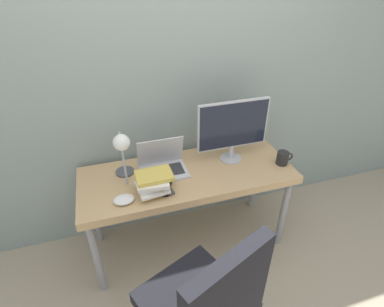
% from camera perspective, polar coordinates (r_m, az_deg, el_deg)
% --- Properties ---
extents(ground_plane, '(12.00, 12.00, 0.00)m').
position_cam_1_polar(ground_plane, '(2.54, 1.44, -21.16)').
color(ground_plane, tan).
extents(wall_back, '(8.00, 0.05, 2.60)m').
position_cam_1_polar(wall_back, '(2.27, -3.72, 13.44)').
color(wall_back, gray).
rests_on(wall_back, ground_plane).
extents(desk, '(1.57, 0.61, 0.73)m').
position_cam_1_polar(desk, '(2.26, -0.82, -5.00)').
color(desk, tan).
rests_on(desk, ground_plane).
extents(laptop, '(0.34, 0.25, 0.26)m').
position_cam_1_polar(laptop, '(2.21, -5.62, -2.19)').
color(laptop, silver).
rests_on(laptop, desk).
extents(monitor, '(0.55, 0.17, 0.49)m').
position_cam_1_polar(monitor, '(2.24, 7.82, 4.94)').
color(monitor, '#B7B7BC').
rests_on(monitor, desk).
extents(desk_lamp, '(0.13, 0.28, 0.40)m').
position_cam_1_polar(desk_lamp, '(2.01, -13.15, 0.87)').
color(desk_lamp, '#4C4C51').
rests_on(desk_lamp, desk).
extents(office_chair, '(0.67, 0.66, 1.06)m').
position_cam_1_polar(office_chair, '(1.70, 2.76, -26.71)').
color(office_chair, black).
rests_on(office_chair, ground_plane).
extents(book_stack, '(0.25, 0.22, 0.14)m').
position_cam_1_polar(book_stack, '(2.01, -7.48, -5.62)').
color(book_stack, gold).
rests_on(book_stack, desk).
extents(tv_remote, '(0.08, 0.17, 0.02)m').
position_cam_1_polar(tv_remote, '(2.07, -4.78, -6.54)').
color(tv_remote, '#4C4C51').
rests_on(tv_remote, desk).
extents(media_remote, '(0.11, 0.16, 0.02)m').
position_cam_1_polar(media_remote, '(2.07, -4.79, -6.54)').
color(media_remote, black).
rests_on(media_remote, desk).
extents(mug, '(0.13, 0.09, 0.10)m').
position_cam_1_polar(mug, '(2.39, 16.93, -0.82)').
color(mug, black).
rests_on(mug, desk).
extents(game_controller, '(0.14, 0.10, 0.04)m').
position_cam_1_polar(game_controller, '(2.00, -12.85, -8.55)').
color(game_controller, white).
rests_on(game_controller, desk).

